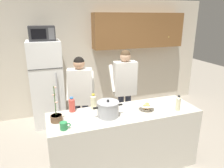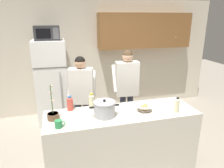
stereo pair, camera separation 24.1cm
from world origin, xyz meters
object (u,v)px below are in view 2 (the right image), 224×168
object	(u,v)px
cooking_pot	(104,109)
bottle_near_edge	(91,101)
coffee_mug	(59,124)
person_near_pot	(81,91)
person_by_sink	(127,83)
bread_bowl	(144,108)
bottle_far_corner	(70,103)
bottle_mid_counter	(177,105)
refrigerator	(52,82)
microwave	(47,33)
potted_orchid	(53,115)

from	to	relation	value
cooking_pot	bottle_near_edge	size ratio (longest dim) A/B	1.77
cooking_pot	coffee_mug	xyz separation A→B (m)	(-0.61, -0.16, -0.06)
person_near_pot	person_by_sink	size ratio (longest dim) A/B	0.97
person_near_pot	bread_bowl	world-z (taller)	person_near_pot
bread_bowl	bottle_far_corner	xyz separation A→B (m)	(-1.02, 0.31, 0.05)
cooking_pot	bottle_far_corner	distance (m)	0.54
bottle_mid_counter	bread_bowl	bearing A→B (deg)	158.91
person_by_sink	bread_bowl	size ratio (longest dim) A/B	7.23
person_near_pot	cooking_pot	world-z (taller)	person_near_pot
coffee_mug	bread_bowl	size ratio (longest dim) A/B	0.57
refrigerator	cooking_pot	world-z (taller)	refrigerator
microwave	coffee_mug	world-z (taller)	microwave
refrigerator	potted_orchid	world-z (taller)	refrigerator
person_near_pot	refrigerator	bearing A→B (deg)	117.32
bottle_mid_counter	potted_orchid	world-z (taller)	potted_orchid
refrigerator	bottle_mid_counter	size ratio (longest dim) A/B	7.67
cooking_pot	bottle_mid_counter	size ratio (longest dim) A/B	1.77
person_by_sink	bottle_mid_counter	distance (m)	1.21
bottle_far_corner	potted_orchid	world-z (taller)	potted_orchid
coffee_mug	potted_orchid	world-z (taller)	potted_orchid
bottle_far_corner	person_near_pot	bearing A→B (deg)	68.23
refrigerator	bread_bowl	size ratio (longest dim) A/B	7.76
microwave	person_near_pot	bearing A→B (deg)	-62.16
person_near_pot	bottle_far_corner	size ratio (longest dim) A/B	7.36
potted_orchid	bottle_far_corner	bearing A→B (deg)	44.46
bread_bowl	potted_orchid	world-z (taller)	potted_orchid
person_near_pot	bottle_far_corner	bearing A→B (deg)	-111.77
person_by_sink	bottle_mid_counter	xyz separation A→B (m)	(0.35, -1.16, 0.00)
microwave	bottle_near_edge	bearing A→B (deg)	-69.46
coffee_mug	bottle_mid_counter	bearing A→B (deg)	0.05
refrigerator	coffee_mug	bearing A→B (deg)	-87.02
bottle_far_corner	coffee_mug	bearing A→B (deg)	-110.05
refrigerator	person_by_sink	xyz separation A→B (m)	(1.37, -0.90, 0.14)
bottle_mid_counter	bottle_far_corner	size ratio (longest dim) A/B	1.07
person_near_pot	potted_orchid	bearing A→B (deg)	-119.90
microwave	bottle_far_corner	xyz separation A→B (m)	(0.28, -1.56, -0.88)
cooking_pot	bottle_far_corner	size ratio (longest dim) A/B	1.89
coffee_mug	bread_bowl	xyz separation A→B (m)	(1.19, 0.16, 0.00)
refrigerator	bottle_far_corner	xyz separation A→B (m)	(0.28, -1.58, 0.14)
bottle_far_corner	bottle_mid_counter	bearing A→B (deg)	-18.07
person_by_sink	bottle_far_corner	world-z (taller)	person_by_sink
coffee_mug	bottle_far_corner	xyz separation A→B (m)	(0.17, 0.47, 0.06)
microwave	coffee_mug	distance (m)	2.24
microwave	potted_orchid	world-z (taller)	microwave
refrigerator	bread_bowl	xyz separation A→B (m)	(1.30, -1.89, 0.09)
microwave	bottle_far_corner	world-z (taller)	microwave
refrigerator	bread_bowl	world-z (taller)	refrigerator
refrigerator	coffee_mug	size ratio (longest dim) A/B	13.50
refrigerator	coffee_mug	distance (m)	2.06
bottle_near_edge	person_near_pot	bearing A→B (deg)	97.17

